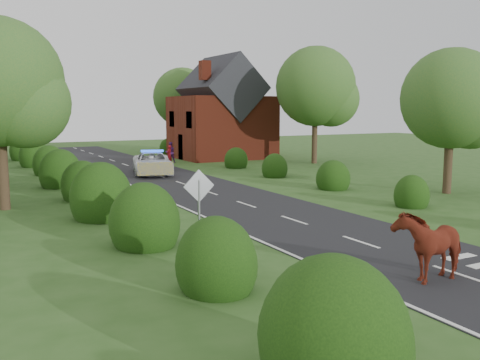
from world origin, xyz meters
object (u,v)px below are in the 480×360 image
road_sign (199,197)px  pedestrian_purple (170,152)px  pedestrian_red (169,155)px  police_van (153,163)px  cow (429,249)px

road_sign → pedestrian_purple: road_sign is taller
pedestrian_red → pedestrian_purple: pedestrian_purple is taller
police_van → pedestrian_red: size_ratio=3.84×
road_sign → police_van: 19.81m
road_sign → cow: bearing=-54.9°
road_sign → cow: size_ratio=1.16×
pedestrian_purple → cow: bearing=84.6°
cow → road_sign: bearing=-151.3°
pedestrian_red → road_sign: bearing=31.7°
cow → police_van: 24.94m
road_sign → police_van: road_sign is taller
road_sign → pedestrian_red: road_sign is taller
road_sign → police_van: size_ratio=0.43×
police_van → pedestrian_purple: size_ratio=3.45×
police_van → pedestrian_red: bearing=74.1°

